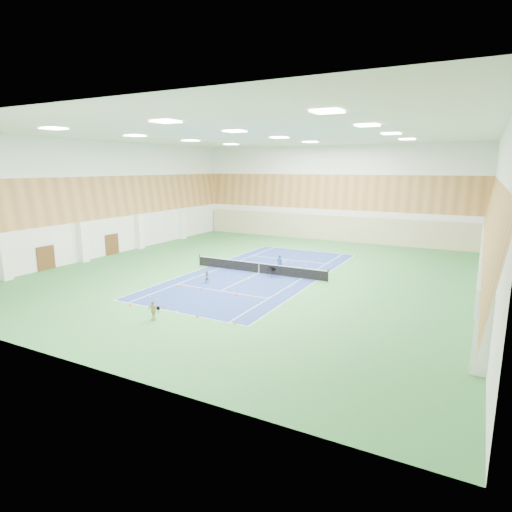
{
  "coord_description": "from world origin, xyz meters",
  "views": [
    {
      "loc": [
        17.13,
        -32.86,
        9.3
      ],
      "look_at": [
        0.75,
        -1.98,
        2.0
      ],
      "focal_mm": 30.0,
      "sensor_mm": 36.0,
      "label": 1
    }
  ],
  "objects_px": {
    "tennis_net": "(259,267)",
    "coach": "(280,263)",
    "child_apron": "(153,310)",
    "ball_cart": "(272,272)",
    "child_court": "(207,277)"
  },
  "relations": [
    {
      "from": "tennis_net",
      "to": "coach",
      "type": "distance_m",
      "value": 1.94
    },
    {
      "from": "child_apron",
      "to": "ball_cart",
      "type": "height_order",
      "value": "child_apron"
    },
    {
      "from": "tennis_net",
      "to": "child_apron",
      "type": "relative_size",
      "value": 10.19
    },
    {
      "from": "coach",
      "to": "ball_cart",
      "type": "xyz_separation_m",
      "value": [
        0.21,
        -2.04,
        -0.36
      ]
    },
    {
      "from": "coach",
      "to": "child_apron",
      "type": "relative_size",
      "value": 1.25
    },
    {
      "from": "coach",
      "to": "child_apron",
      "type": "height_order",
      "value": "coach"
    },
    {
      "from": "tennis_net",
      "to": "child_court",
      "type": "bearing_deg",
      "value": -113.68
    },
    {
      "from": "child_apron",
      "to": "child_court",
      "type": "bearing_deg",
      "value": 105.26
    },
    {
      "from": "tennis_net",
      "to": "child_apron",
      "type": "xyz_separation_m",
      "value": [
        -0.25,
        -13.67,
        0.08
      ]
    },
    {
      "from": "child_court",
      "to": "child_apron",
      "type": "bearing_deg",
      "value": -80.66
    },
    {
      "from": "tennis_net",
      "to": "child_court",
      "type": "xyz_separation_m",
      "value": [
        -2.18,
        -4.97,
        -0.02
      ]
    },
    {
      "from": "child_court",
      "to": "child_apron",
      "type": "height_order",
      "value": "child_apron"
    },
    {
      "from": "child_apron",
      "to": "ball_cart",
      "type": "bearing_deg",
      "value": 84.54
    },
    {
      "from": "child_court",
      "to": "child_apron",
      "type": "xyz_separation_m",
      "value": [
        1.93,
        -8.7,
        0.1
      ]
    },
    {
      "from": "child_court",
      "to": "child_apron",
      "type": "relative_size",
      "value": 0.84
    }
  ]
}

